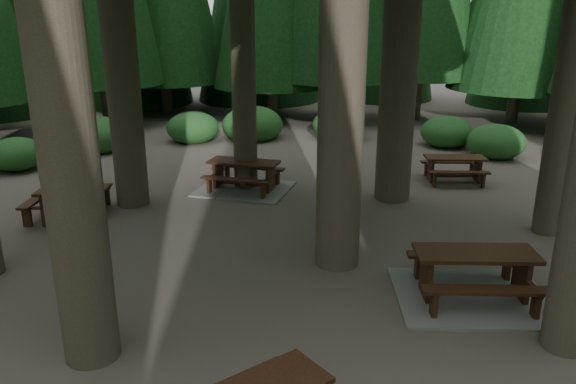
{
  "coord_description": "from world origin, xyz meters",
  "views": [
    {
      "loc": [
        0.25,
        -9.77,
        4.7
      ],
      "look_at": [
        -0.19,
        1.23,
        1.1
      ],
      "focal_mm": 35.0,
      "sensor_mm": 36.0,
      "label": 1
    }
  ],
  "objects_px": {
    "picnic_table_a": "(473,282)",
    "picnic_table_c": "(244,180)",
    "picnic_table_d": "(455,165)",
    "picnic_table_b": "(67,193)"
  },
  "relations": [
    {
      "from": "picnic_table_c",
      "to": "picnic_table_d",
      "type": "distance_m",
      "value": 5.98
    },
    {
      "from": "picnic_table_c",
      "to": "picnic_table_d",
      "type": "xyz_separation_m",
      "value": [
        5.89,
        1.05,
        0.2
      ]
    },
    {
      "from": "picnic_table_b",
      "to": "picnic_table_c",
      "type": "height_order",
      "value": "picnic_table_b"
    },
    {
      "from": "picnic_table_a",
      "to": "picnic_table_c",
      "type": "xyz_separation_m",
      "value": [
        -4.56,
        5.85,
        -0.02
      ]
    },
    {
      "from": "picnic_table_a",
      "to": "picnic_table_d",
      "type": "relative_size",
      "value": 1.53
    },
    {
      "from": "picnic_table_b",
      "to": "picnic_table_d",
      "type": "relative_size",
      "value": 1.15
    },
    {
      "from": "picnic_table_b",
      "to": "picnic_table_a",
      "type": "bearing_deg",
      "value": -114.53
    },
    {
      "from": "picnic_table_a",
      "to": "picnic_table_c",
      "type": "height_order",
      "value": "picnic_table_a"
    },
    {
      "from": "picnic_table_a",
      "to": "picnic_table_b",
      "type": "bearing_deg",
      "value": 155.59
    },
    {
      "from": "picnic_table_a",
      "to": "picnic_table_b",
      "type": "xyz_separation_m",
      "value": [
        -8.52,
        3.73,
        0.24
      ]
    }
  ]
}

